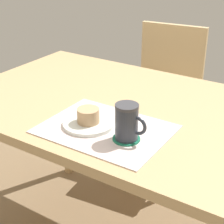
# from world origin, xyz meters

# --- Properties ---
(dining_table) EXTENTS (1.36, 0.84, 0.76)m
(dining_table) POSITION_xyz_m (0.00, 0.00, 0.68)
(dining_table) COLOR tan
(dining_table) RESTS_ON ground_plane
(wooden_chair) EXTENTS (0.47, 0.47, 0.88)m
(wooden_chair) POSITION_xyz_m (-0.18, 0.75, 0.49)
(wooden_chair) COLOR #D1B27F
(wooden_chair) RESTS_ON ground_plane
(placemat) EXTENTS (0.42, 0.32, 0.00)m
(placemat) POSITION_xyz_m (0.04, -0.21, 0.76)
(placemat) COLOR silver
(placemat) RESTS_ON dining_table
(pastry_plate) EXTENTS (0.18, 0.18, 0.01)m
(pastry_plate) POSITION_xyz_m (-0.02, -0.22, 0.77)
(pastry_plate) COLOR silver
(pastry_plate) RESTS_ON placemat
(pastry) EXTENTS (0.08, 0.08, 0.05)m
(pastry) POSITION_xyz_m (-0.02, -0.22, 0.80)
(pastry) COLOR tan
(pastry) RESTS_ON pastry_plate
(coffee_coaster) EXTENTS (0.09, 0.09, 0.00)m
(coffee_coaster) POSITION_xyz_m (0.14, -0.24, 0.77)
(coffee_coaster) COLOR #196B4C
(coffee_coaster) RESTS_ON placemat
(coffee_mug) EXTENTS (0.11, 0.07, 0.12)m
(coffee_mug) POSITION_xyz_m (0.14, -0.24, 0.83)
(coffee_mug) COLOR #2D333D
(coffee_mug) RESTS_ON coffee_coaster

